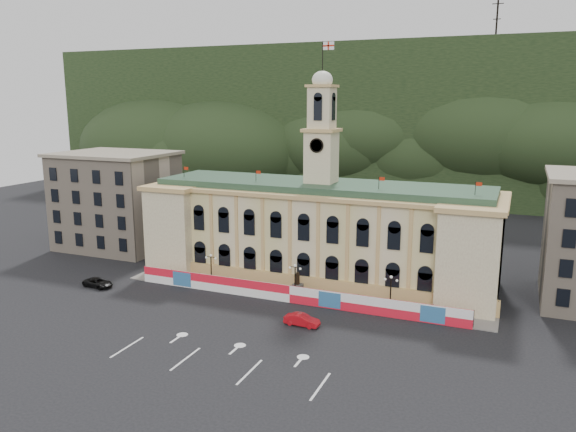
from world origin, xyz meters
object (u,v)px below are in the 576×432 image
at_px(lamp_center, 295,278).
at_px(black_suv, 98,283).
at_px(red_sedan, 302,320).
at_px(statue, 298,288).

height_order(lamp_center, black_suv, lamp_center).
xyz_separation_m(lamp_center, red_sedan, (4.62, -9.16, -2.31)).
bearing_deg(statue, red_sedan, -65.56).
bearing_deg(lamp_center, black_suv, -166.60).
xyz_separation_m(lamp_center, black_suv, (-30.00, -7.15, -2.38)).
bearing_deg(black_suv, statue, -68.77).
height_order(statue, lamp_center, lamp_center).
relative_size(red_sedan, black_suv, 0.90).
bearing_deg(lamp_center, statue, 90.00).
relative_size(statue, red_sedan, 0.80).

